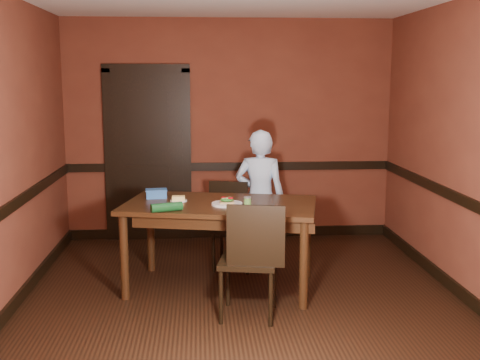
{
  "coord_description": "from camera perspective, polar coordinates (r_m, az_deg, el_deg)",
  "views": [
    {
      "loc": [
        -0.38,
        -5.14,
        1.98
      ],
      "look_at": [
        0.0,
        0.35,
        1.05
      ],
      "focal_mm": 45.0,
      "sensor_mm": 36.0,
      "label": 1
    }
  ],
  "objects": [
    {
      "name": "wrapped_veg",
      "position": [
        5.3,
        -6.97,
        -2.57
      ],
      "size": [
        0.29,
        0.17,
        0.08
      ],
      "primitive_type": "cylinder",
      "rotation": [
        0.0,
        1.57,
        0.34
      ],
      "color": "#10401A",
      "rests_on": "dining_table"
    },
    {
      "name": "food_tub",
      "position": [
        5.91,
        -7.93,
        -1.28
      ],
      "size": [
        0.22,
        0.16,
        0.09
      ],
      "rotation": [
        0.0,
        0.0,
        0.1
      ],
      "color": "#326BBE",
      "rests_on": "dining_table"
    },
    {
      "name": "baseboard_right",
      "position": [
        5.97,
        19.91,
        -9.75
      ],
      "size": [
        0.03,
        4.5,
        0.12
      ],
      "primitive_type": "cube",
      "color": "black",
      "rests_on": "ground"
    },
    {
      "name": "cheese_saucer",
      "position": [
        5.73,
        -5.85,
        -1.82
      ],
      "size": [
        0.16,
        0.16,
        0.05
      ],
      "rotation": [
        0.0,
        0.0,
        0.26
      ],
      "color": "white",
      "rests_on": "dining_table"
    },
    {
      "name": "dado_left",
      "position": [
        5.49,
        -20.9,
        -2.39
      ],
      "size": [
        0.03,
        4.5,
        0.1
      ],
      "primitive_type": "cube",
      "color": "black",
      "rests_on": "ground"
    },
    {
      "name": "baseboard_back",
      "position": [
        7.63,
        -0.98,
        -4.97
      ],
      "size": [
        4.0,
        0.03,
        0.12
      ],
      "primitive_type": "cube",
      "color": "black",
      "rests_on": "ground"
    },
    {
      "name": "dado_right",
      "position": [
        5.76,
        20.39,
        -1.83
      ],
      "size": [
        0.03,
        4.5,
        0.1
      ],
      "primitive_type": "cube",
      "color": "black",
      "rests_on": "ground"
    },
    {
      "name": "door",
      "position": [
        7.43,
        -8.73,
        2.63
      ],
      "size": [
        1.05,
        0.07,
        2.2
      ],
      "color": "black",
      "rests_on": "ground"
    },
    {
      "name": "sandwich_plate",
      "position": [
        5.54,
        -1.24,
        -2.17
      ],
      "size": [
        0.29,
        0.29,
        0.07
      ],
      "rotation": [
        0.0,
        0.0,
        0.24
      ],
      "color": "white",
      "rests_on": "dining_table"
    },
    {
      "name": "floor",
      "position": [
        5.52,
        0.26,
        -11.43
      ],
      "size": [
        4.0,
        4.5,
        0.01
      ],
      "primitive_type": "cube",
      "color": "black",
      "rests_on": "ground"
    },
    {
      "name": "chair_far",
      "position": [
        6.31,
        -0.56,
        -4.44
      ],
      "size": [
        0.52,
        0.52,
        0.9
      ],
      "primitive_type": null,
      "rotation": [
        0.0,
        0.0,
        -0.27
      ],
      "color": "black",
      "rests_on": "floor"
    },
    {
      "name": "dining_table",
      "position": [
        5.73,
        -1.88,
        -6.24
      ],
      "size": [
        1.94,
        1.34,
        0.83
      ],
      "primitive_type": "cube",
      "rotation": [
        0.0,
        0.0,
        -0.21
      ],
      "color": "black",
      "rests_on": "floor"
    },
    {
      "name": "chair_near",
      "position": [
        5.05,
        0.81,
        -7.46
      ],
      "size": [
        0.55,
        0.55,
        1.0
      ],
      "primitive_type": null,
      "rotation": [
        0.0,
        0.0,
        2.95
      ],
      "color": "black",
      "rests_on": "floor"
    },
    {
      "name": "wall_back",
      "position": [
        7.42,
        -1.01,
        4.74
      ],
      "size": [
        4.0,
        0.02,
        2.7
      ],
      "primitive_type": "cube",
      "color": "brown",
      "rests_on": "ground"
    },
    {
      "name": "wall_front",
      "position": [
        2.98,
        3.45,
        -2.68
      ],
      "size": [
        4.0,
        0.02,
        2.7
      ],
      "primitive_type": "cube",
      "color": "brown",
      "rests_on": "ground"
    },
    {
      "name": "dado_back",
      "position": [
        7.46,
        -1.0,
        1.29
      ],
      "size": [
        4.0,
        0.03,
        0.1
      ],
      "primitive_type": "cube",
      "color": "black",
      "rests_on": "ground"
    },
    {
      "name": "wall_left",
      "position": [
        5.42,
        -21.33,
        2.26
      ],
      "size": [
        0.02,
        4.5,
        2.7
      ],
      "primitive_type": "cube",
      "color": "brown",
      "rests_on": "ground"
    },
    {
      "name": "sauce_jar",
      "position": [
        5.51,
        0.72,
        -2.02
      ],
      "size": [
        0.07,
        0.07,
        0.08
      ],
      "rotation": [
        0.0,
        0.0,
        -0.15
      ],
      "color": "#5E953E",
      "rests_on": "dining_table"
    },
    {
      "name": "wall_right",
      "position": [
        5.69,
        20.79,
        2.62
      ],
      "size": [
        0.02,
        4.5,
        2.7
      ],
      "primitive_type": "cube",
      "color": "brown",
      "rests_on": "ground"
    },
    {
      "name": "baseboard_left",
      "position": [
        5.71,
        -20.39,
        -10.66
      ],
      "size": [
        0.03,
        4.5,
        0.12
      ],
      "primitive_type": "cube",
      "color": "black",
      "rests_on": "ground"
    },
    {
      "name": "person",
      "position": [
        6.37,
        1.91,
        -1.74
      ],
      "size": [
        0.6,
        0.47,
        1.46
      ],
      "primitive_type": "imported",
      "rotation": [
        0.0,
        0.0,
        2.89
      ],
      "color": "#AECEEE",
      "rests_on": "floor"
    }
  ]
}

